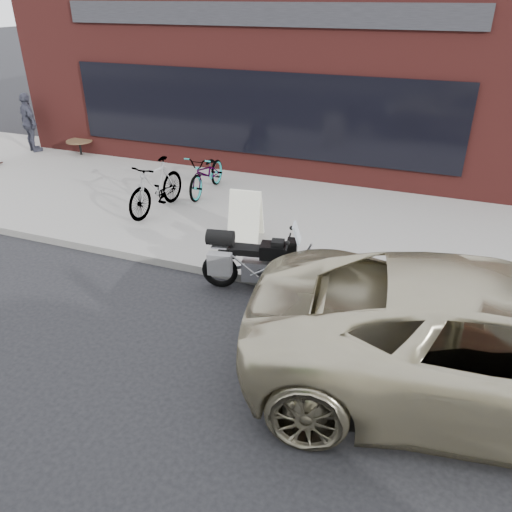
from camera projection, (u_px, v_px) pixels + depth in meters
ground at (112, 478)px, 5.01m from camera, size 120.00×120.00×0.00m
near_sidewalk at (306, 215)px, 10.75m from camera, size 44.00×6.00×0.15m
storefront at (310, 65)px, 16.13m from camera, size 14.00×10.07×4.50m
motorcycle at (252, 261)px, 7.94m from camera, size 1.93×0.86×1.23m
minivan at (498, 343)px, 5.66m from camera, size 6.10×3.51×1.60m
bicycle_front at (207, 173)px, 11.55m from camera, size 0.71×1.83×0.95m
bicycle_rear at (156, 186)px, 10.52m from camera, size 0.69×1.89×1.11m
sandwich_sign at (246, 214)px, 9.40m from camera, size 0.65×0.61×0.95m
cafe_table at (79, 141)px, 14.36m from camera, size 0.73×0.73×0.42m
cafe_patron_right at (29, 123)px, 14.47m from camera, size 1.06×0.81×1.68m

